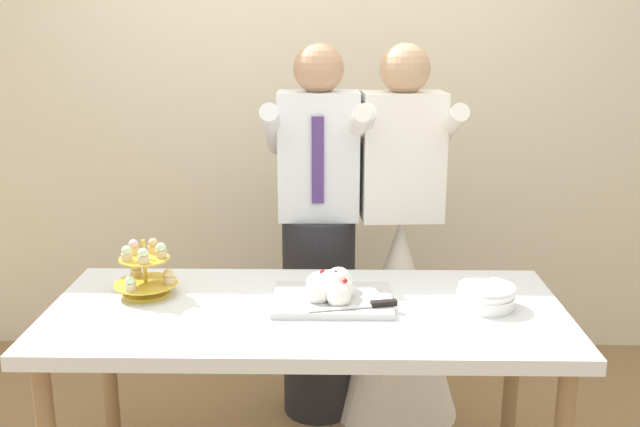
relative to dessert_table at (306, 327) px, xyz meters
name	(u,v)px	position (x,y,z in m)	size (l,w,h in m)	color
rear_wall	(315,80)	(0.00, 1.42, 0.75)	(5.20, 0.10, 2.90)	beige
dessert_table	(306,327)	(0.00, 0.00, 0.00)	(1.80, 0.80, 0.78)	silver
cupcake_stand	(145,272)	(-0.59, 0.11, 0.16)	(0.23, 0.23, 0.21)	gold
main_cake_tray	(332,292)	(0.09, 0.04, 0.12)	(0.43, 0.31, 0.12)	silver
plate_stack	(486,297)	(0.63, 0.01, 0.11)	(0.20, 0.20, 0.08)	white
person_groom	(319,255)	(0.03, 0.67, 0.05)	(0.46, 0.49, 1.66)	#232328
person_bride	(398,292)	(0.38, 0.66, -0.12)	(0.56, 0.56, 1.66)	white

